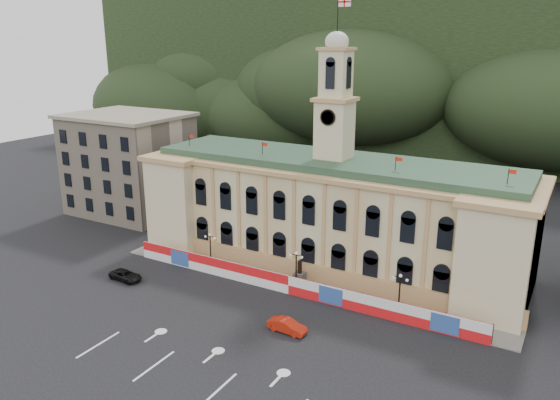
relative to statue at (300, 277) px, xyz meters
The scene contains 13 objects.
ground 18.04m from the statue, 90.00° to the right, with size 260.00×260.00×0.00m, color black.
lane_markings 23.03m from the statue, 90.00° to the right, with size 26.00×10.00×0.02m, color white, non-canonical shape.
hill_ridge 105.59m from the statue, 89.98° to the left, with size 230.00×80.00×64.00m.
city_hall 11.71m from the statue, 90.00° to the left, with size 56.20×17.60×37.10m.
side_building_left 45.63m from the statue, 163.26° to the left, with size 21.00×17.00×18.60m.
hoarding_fence 2.93m from the statue, 88.90° to the right, with size 50.00×0.44×2.50m.
pavement 1.13m from the statue, 90.00° to the right, with size 56.00×5.50×0.16m, color slate.
statue is the anchor object (origin of this frame).
lamp_left 14.16m from the statue, behind, with size 1.96×0.44×5.15m.
lamp_center 2.14m from the statue, 90.00° to the right, with size 1.96×0.44×5.15m.
lamp_right 14.16m from the statue, ahead, with size 1.96×0.44×5.15m.
red_sedan 12.27m from the statue, 68.66° to the right, with size 4.62×1.73×1.51m, color #B31E0C.
black_suv 23.85m from the statue, 153.94° to the right, with size 4.96×2.46×1.35m, color black.
Camera 1 is at (31.05, -41.41, 32.02)m, focal length 35.00 mm.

